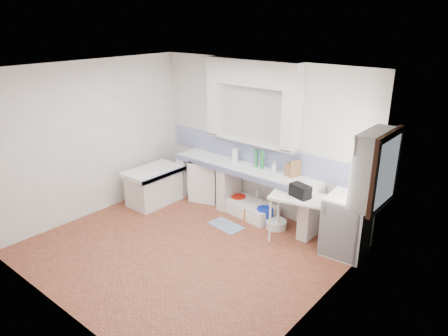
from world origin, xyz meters
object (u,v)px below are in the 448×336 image
Objects in this scene: side_table at (299,219)px; fridge at (347,225)px; stove at (207,180)px; sink at (251,210)px.

side_table is 1.00× the size of fridge.
stove is at bearing 157.64° from side_table.
fridge is (3.04, -0.15, 0.07)m from stove.
fridge reaches higher than side_table.
stove is 3.04m from fridge.
stove is at bearing -174.50° from sink.
sink is at bearing 171.57° from fridge.
fridge is (1.89, -0.11, 0.36)m from sink.
fridge reaches higher than sink.
sink is at bearing -21.64° from stove.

